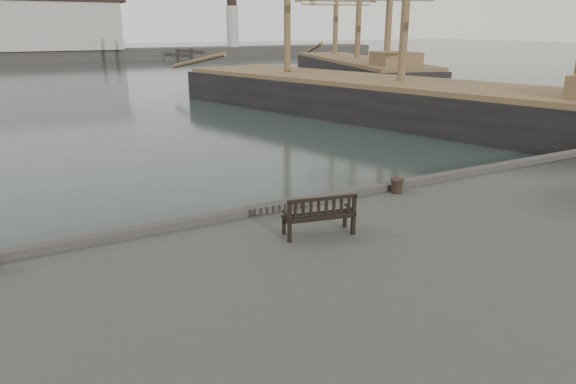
# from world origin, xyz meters

# --- Properties ---
(ground) EXTENTS (400.00, 400.00, 0.00)m
(ground) POSITION_xyz_m (0.00, 0.00, 0.00)
(ground) COLOR black
(ground) RESTS_ON ground
(bench) EXTENTS (1.63, 0.83, 0.89)m
(bench) POSITION_xyz_m (0.81, -2.02, 1.85)
(bench) COLOR black
(bench) RESTS_ON quay
(bollard_right) EXTENTS (0.43, 0.43, 0.39)m
(bollard_right) POSITION_xyz_m (4.25, -0.50, 1.75)
(bollard_right) COLOR black
(bollard_right) RESTS_ON quay
(tall_ship_main) EXTENTS (17.81, 38.11, 28.14)m
(tall_ship_main) POSITION_xyz_m (17.95, 15.58, 0.72)
(tall_ship_main) COLOR black
(tall_ship_main) RESTS_ON ground
(tall_ship_far) EXTENTS (14.04, 29.14, 24.50)m
(tall_ship_far) POSITION_xyz_m (28.02, 34.44, 0.81)
(tall_ship_far) COLOR black
(tall_ship_far) RESTS_ON ground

